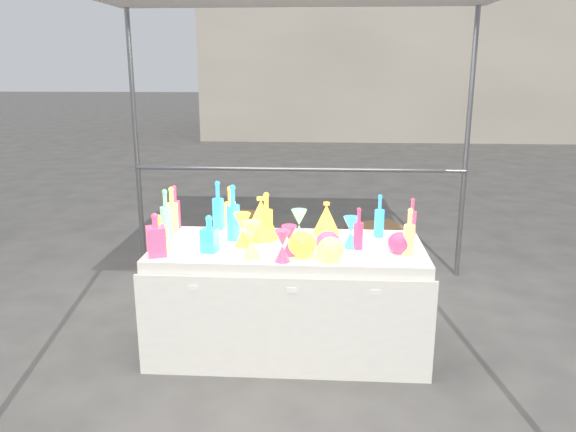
# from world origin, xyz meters

# --- Properties ---
(ground) EXTENTS (80.00, 80.00, 0.00)m
(ground) POSITION_xyz_m (0.00, 0.00, 0.00)
(ground) COLOR slate
(ground) RESTS_ON ground
(display_table) EXTENTS (1.84, 0.83, 0.75)m
(display_table) POSITION_xyz_m (0.00, -0.01, 0.37)
(display_table) COLOR white
(display_table) RESTS_ON ground
(background_building) EXTENTS (14.00, 6.00, 6.00)m
(background_building) POSITION_xyz_m (4.00, 14.00, 3.00)
(background_building) COLOR #BCB19D
(background_building) RESTS_ON ground
(cardboard_box_closed) EXTENTS (0.50, 0.38, 0.35)m
(cardboard_box_closed) POSITION_xyz_m (-0.63, 2.32, 0.17)
(cardboard_box_closed) COLOR #B38350
(cardboard_box_closed) RESTS_ON ground
(cardboard_box_flat) EXTENTS (0.73, 0.63, 0.05)m
(cardboard_box_flat) POSITION_xyz_m (0.87, 2.99, 0.03)
(cardboard_box_flat) COLOR #B38350
(cardboard_box_flat) RESTS_ON ground
(bottle_0) EXTENTS (0.11, 0.11, 0.32)m
(bottle_0) POSITION_xyz_m (-0.44, 0.35, 0.91)
(bottle_0) COLOR red
(bottle_0) RESTS_ON display_table
(bottle_1) EXTENTS (0.09, 0.09, 0.36)m
(bottle_1) POSITION_xyz_m (-0.53, 0.35, 0.93)
(bottle_1) COLOR green
(bottle_1) RESTS_ON display_table
(bottle_2) EXTENTS (0.08, 0.08, 0.32)m
(bottle_2) POSITION_xyz_m (-0.85, 0.35, 0.91)
(bottle_2) COLOR #F9541A
(bottle_2) RESTS_ON display_table
(bottle_4) EXTENTS (0.08, 0.08, 0.33)m
(bottle_4) POSITION_xyz_m (-0.85, 0.27, 0.91)
(bottle_4) COLOR #136B7C
(bottle_4) RESTS_ON display_table
(bottle_5) EXTENTS (0.08, 0.08, 0.35)m
(bottle_5) POSITION_xyz_m (-0.85, 0.10, 0.92)
(bottle_5) COLOR #AC2286
(bottle_5) RESTS_ON display_table
(bottle_6) EXTENTS (0.10, 0.10, 0.33)m
(bottle_6) POSITION_xyz_m (-0.15, 0.11, 0.92)
(bottle_6) COLOR red
(bottle_6) RESTS_ON display_table
(bottle_7) EXTENTS (0.10, 0.10, 0.39)m
(bottle_7) POSITION_xyz_m (-0.38, 0.09, 0.94)
(bottle_7) COLOR green
(bottle_7) RESTS_ON display_table
(decanter_0) EXTENTS (0.11, 0.11, 0.25)m
(decanter_0) POSITION_xyz_m (-0.81, -0.21, 0.88)
(decanter_0) COLOR red
(decanter_0) RESTS_ON display_table
(decanter_1) EXTENTS (0.15, 0.15, 0.28)m
(decanter_1) POSITION_xyz_m (-0.81, -0.27, 0.89)
(decanter_1) COLOR #F9541A
(decanter_1) RESTS_ON display_table
(decanter_2) EXTENTS (0.11, 0.11, 0.24)m
(decanter_2) POSITION_xyz_m (-0.49, -0.17, 0.87)
(decanter_2) COLOR green
(decanter_2) RESTS_ON display_table
(hourglass_0) EXTENTS (0.10, 0.10, 0.20)m
(hourglass_0) POSITION_xyz_m (-0.01, -0.33, 0.85)
(hourglass_0) COLOR #F9541A
(hourglass_0) RESTS_ON display_table
(hourglass_1) EXTENTS (0.12, 0.12, 0.19)m
(hourglass_1) POSITION_xyz_m (0.02, -0.21, 0.85)
(hourglass_1) COLOR #1D31AA
(hourglass_1) RESTS_ON display_table
(hourglass_2) EXTENTS (0.14, 0.14, 0.24)m
(hourglass_2) POSITION_xyz_m (-0.21, -0.28, 0.87)
(hourglass_2) COLOR #136B7C
(hourglass_2) RESTS_ON display_table
(hourglass_3) EXTENTS (0.12, 0.12, 0.22)m
(hourglass_3) POSITION_xyz_m (0.07, 0.11, 0.86)
(hourglass_3) COLOR #AC2286
(hourglass_3) RESTS_ON display_table
(hourglass_4) EXTENTS (0.15, 0.15, 0.23)m
(hourglass_4) POSITION_xyz_m (-0.30, -0.04, 0.86)
(hourglass_4) COLOR red
(hourglass_4) RESTS_ON display_table
(hourglass_5) EXTENTS (0.12, 0.12, 0.21)m
(hourglass_5) POSITION_xyz_m (0.42, -0.03, 0.85)
(hourglass_5) COLOR green
(hourglass_5) RESTS_ON display_table
(globe_0) EXTENTS (0.22, 0.22, 0.14)m
(globe_0) POSITION_xyz_m (0.10, -0.23, 0.82)
(globe_0) COLOR red
(globe_0) RESTS_ON display_table
(globe_1) EXTENTS (0.21, 0.21, 0.13)m
(globe_1) POSITION_xyz_m (0.28, -0.30, 0.82)
(globe_1) COLOR #136B7C
(globe_1) RESTS_ON display_table
(globe_2) EXTENTS (0.20, 0.20, 0.13)m
(globe_2) POSITION_xyz_m (0.27, -0.15, 0.81)
(globe_2) COLOR #F9541A
(globe_2) RESTS_ON display_table
(globe_3) EXTENTS (0.19, 0.19, 0.12)m
(globe_3) POSITION_xyz_m (0.72, -0.12, 0.81)
(globe_3) COLOR #1D31AA
(globe_3) RESTS_ON display_table
(lampshade_0) EXTENTS (0.25, 0.25, 0.23)m
(lampshade_0) POSITION_xyz_m (0.26, 0.28, 0.86)
(lampshade_0) COLOR #DCFD35
(lampshade_0) RESTS_ON display_table
(lampshade_1) EXTENTS (0.32, 0.32, 0.29)m
(lampshade_1) POSITION_xyz_m (-0.20, 0.14, 0.90)
(lampshade_1) COLOR #DCFD35
(lampshade_1) RESTS_ON display_table
(bottle_8) EXTENTS (0.08, 0.08, 0.30)m
(bottle_8) POSITION_xyz_m (0.62, 0.23, 0.90)
(bottle_8) COLOR green
(bottle_8) RESTS_ON display_table
(bottle_9) EXTENTS (0.07, 0.07, 0.26)m
(bottle_9) POSITION_xyz_m (0.86, 0.30, 0.88)
(bottle_9) COLOR #F9541A
(bottle_9) RESTS_ON display_table
(bottle_10) EXTENTS (0.07, 0.07, 0.28)m
(bottle_10) POSITION_xyz_m (0.46, -0.05, 0.89)
(bottle_10) COLOR #1D31AA
(bottle_10) RESTS_ON display_table
(bottle_11) EXTENTS (0.07, 0.07, 0.30)m
(bottle_11) POSITION_xyz_m (0.77, -0.15, 0.90)
(bottle_11) COLOR #136B7C
(bottle_11) RESTS_ON display_table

